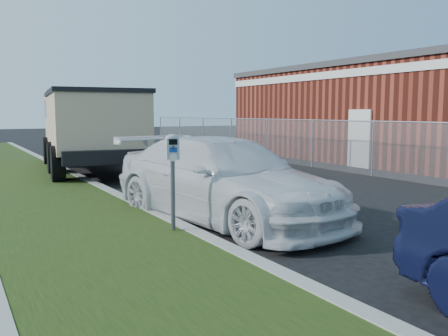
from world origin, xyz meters
TOP-DOWN VIEW (x-y plane):
  - ground at (0.00, 0.00)m, footprint 120.00×120.00m
  - chainlink_fence at (6.00, 7.00)m, footprint 0.06×30.06m
  - brick_building at (12.00, 8.00)m, footprint 9.20×14.20m
  - parking_meter at (-2.89, 0.11)m, footprint 0.24×0.19m
  - white_wagon at (-1.45, 0.94)m, footprint 3.13×5.81m
  - dump_truck at (-1.67, 10.00)m, footprint 3.76×7.72m

SIDE VIEW (x-z plane):
  - ground at x=0.00m, z-range 0.00..0.00m
  - white_wagon at x=-1.45m, z-range 0.00..1.60m
  - chainlink_fence at x=6.00m, z-range -13.74..16.26m
  - parking_meter at x=-2.89m, z-range 0.50..2.08m
  - dump_truck at x=-1.67m, z-range 0.18..3.10m
  - brick_building at x=12.00m, z-range 0.04..4.21m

